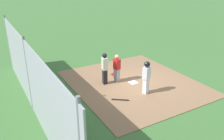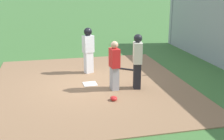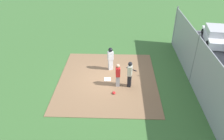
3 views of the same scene
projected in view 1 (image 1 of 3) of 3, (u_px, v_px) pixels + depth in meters
ground_plane at (133, 83)px, 13.08m from camera, size 140.00×140.00×0.00m
dirt_infield at (133, 83)px, 13.07m from camera, size 7.20×6.40×0.03m
home_plate at (133, 82)px, 13.06m from camera, size 0.46×0.46×0.02m
catcher at (117, 68)px, 12.97m from camera, size 0.40×0.30×1.55m
umpire at (105, 68)px, 12.62m from camera, size 0.42×0.33×1.75m
runner at (146, 75)px, 11.59m from camera, size 0.38×0.45×1.69m
baseball_bat at (120, 100)px, 11.25m from camera, size 0.54×0.70×0.06m
catcher_mask at (112, 74)px, 14.04m from camera, size 0.24×0.20×0.12m
backstop_fence at (29, 76)px, 9.98m from camera, size 12.00×0.10×3.35m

